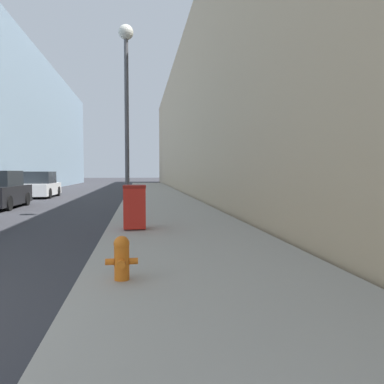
{
  "coord_description": "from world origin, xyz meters",
  "views": [
    {
      "loc": [
        4.11,
        -3.23,
        1.64
      ],
      "look_at": [
        7.2,
        18.56,
        0.45
      ],
      "focal_mm": 35.0,
      "sensor_mm": 36.0,
      "label": 1
    }
  ],
  "objects_px": {
    "fire_hydrant": "(122,257)",
    "lamppost": "(126,89)",
    "trash_bin": "(135,206)",
    "parked_sedan_far": "(41,186)"
  },
  "relations": [
    {
      "from": "lamppost",
      "to": "fire_hydrant",
      "type": "bearing_deg",
      "value": -88.87
    },
    {
      "from": "lamppost",
      "to": "parked_sedan_far",
      "type": "distance_m",
      "value": 13.72
    },
    {
      "from": "parked_sedan_far",
      "to": "trash_bin",
      "type": "bearing_deg",
      "value": -68.02
    },
    {
      "from": "fire_hydrant",
      "to": "trash_bin",
      "type": "distance_m",
      "value": 4.67
    },
    {
      "from": "fire_hydrant",
      "to": "trash_bin",
      "type": "height_order",
      "value": "trash_bin"
    },
    {
      "from": "trash_bin",
      "to": "lamppost",
      "type": "height_order",
      "value": "lamppost"
    },
    {
      "from": "fire_hydrant",
      "to": "lamppost",
      "type": "distance_m",
      "value": 8.99
    },
    {
      "from": "parked_sedan_far",
      "to": "fire_hydrant",
      "type": "bearing_deg",
      "value": -73.17
    },
    {
      "from": "fire_hydrant",
      "to": "lamppost",
      "type": "relative_size",
      "value": 0.09
    },
    {
      "from": "parked_sedan_far",
      "to": "lamppost",
      "type": "bearing_deg",
      "value": -63.68
    }
  ]
}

